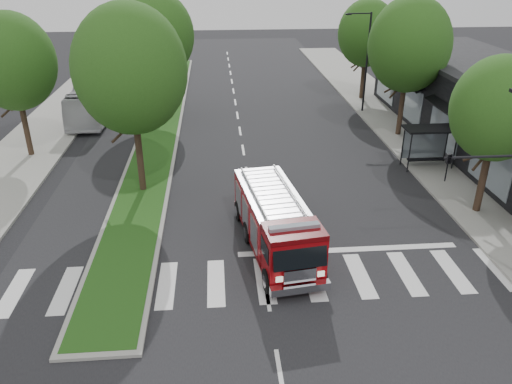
% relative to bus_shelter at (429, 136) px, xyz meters
% --- Properties ---
extents(ground, '(140.00, 140.00, 0.00)m').
position_rel_bus_shelter_xyz_m(ground, '(-11.20, -8.15, -2.04)').
color(ground, black).
rests_on(ground, ground).
extents(sidewalk_right, '(5.00, 80.00, 0.15)m').
position_rel_bus_shelter_xyz_m(sidewalk_right, '(1.30, 1.85, -1.96)').
color(sidewalk_right, gray).
rests_on(sidewalk_right, ground).
extents(sidewalk_left, '(5.00, 80.00, 0.15)m').
position_rel_bus_shelter_xyz_m(sidewalk_left, '(-25.70, 1.85, -1.96)').
color(sidewalk_left, gray).
rests_on(sidewalk_left, ground).
extents(median, '(3.00, 50.00, 0.15)m').
position_rel_bus_shelter_xyz_m(median, '(-17.20, 9.85, -1.96)').
color(median, gray).
rests_on(median, ground).
extents(storefront_row, '(8.00, 30.00, 5.00)m').
position_rel_bus_shelter_xyz_m(storefront_row, '(5.80, 1.85, 0.46)').
color(storefront_row, black).
rests_on(storefront_row, ground).
extents(bus_shelter, '(3.20, 1.60, 2.61)m').
position_rel_bus_shelter_xyz_m(bus_shelter, '(0.00, 0.00, 0.00)').
color(bus_shelter, black).
rests_on(bus_shelter, ground).
extents(tree_right_near, '(4.40, 4.40, 8.05)m').
position_rel_bus_shelter_xyz_m(tree_right_near, '(0.30, -6.15, 3.47)').
color(tree_right_near, black).
rests_on(tree_right_near, ground).
extents(tree_right_mid, '(5.60, 5.60, 9.72)m').
position_rel_bus_shelter_xyz_m(tree_right_mid, '(0.30, 5.85, 4.45)').
color(tree_right_mid, black).
rests_on(tree_right_mid, ground).
extents(tree_right_far, '(5.00, 5.00, 8.73)m').
position_rel_bus_shelter_xyz_m(tree_right_far, '(0.30, 15.85, 3.80)').
color(tree_right_far, black).
rests_on(tree_right_far, ground).
extents(tree_median_near, '(5.80, 5.80, 10.16)m').
position_rel_bus_shelter_xyz_m(tree_median_near, '(-17.20, -2.15, 4.77)').
color(tree_median_near, black).
rests_on(tree_median_near, ground).
extents(tree_median_far, '(5.60, 5.60, 9.72)m').
position_rel_bus_shelter_xyz_m(tree_median_far, '(-17.20, 11.85, 4.45)').
color(tree_median_far, black).
rests_on(tree_median_far, ground).
extents(tree_left_mid, '(5.20, 5.20, 9.16)m').
position_rel_bus_shelter_xyz_m(tree_left_mid, '(-25.20, 3.85, 4.12)').
color(tree_left_mid, black).
rests_on(tree_left_mid, ground).
extents(streetlight_right_far, '(2.11, 0.20, 8.00)m').
position_rel_bus_shelter_xyz_m(streetlight_right_far, '(-0.85, 11.85, 2.44)').
color(streetlight_right_far, black).
rests_on(streetlight_right_far, ground).
extents(fire_engine, '(3.42, 8.17, 2.75)m').
position_rel_bus_shelter_xyz_m(fire_engine, '(-10.49, -8.72, -0.72)').
color(fire_engine, '#580407').
rests_on(fire_engine, ground).
extents(city_bus, '(2.74, 10.87, 3.01)m').
position_rel_bus_shelter_xyz_m(city_bus, '(-22.55, 12.67, -0.53)').
color(city_bus, silver).
rests_on(city_bus, ground).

